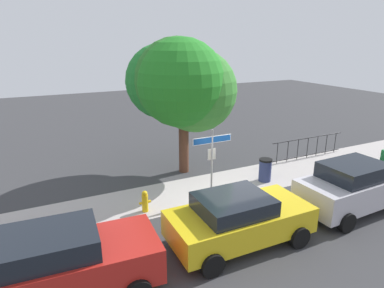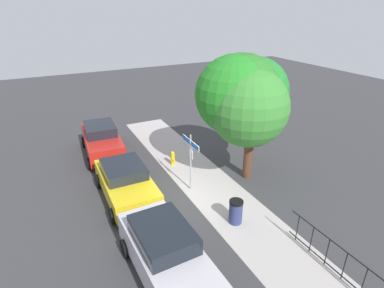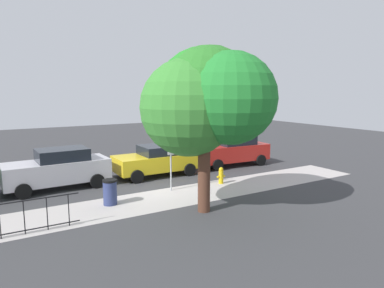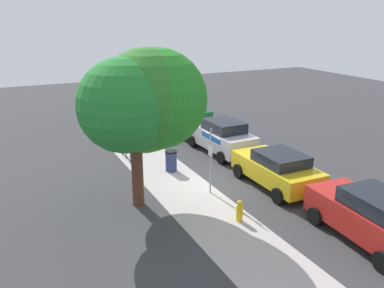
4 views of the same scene
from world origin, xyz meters
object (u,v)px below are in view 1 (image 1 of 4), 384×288
(street_sign, at_px, (212,152))
(fire_hydrant, at_px, (145,201))
(car_red, at_px, (62,263))
(trash_bin, at_px, (265,170))
(car_yellow, at_px, (239,219))
(shade_tree, at_px, (180,84))
(car_silver, at_px, (356,186))

(street_sign, xyz_separation_m, fire_hydrant, (-2.53, 0.20, -1.50))
(street_sign, height_order, fire_hydrant, street_sign)
(car_red, xyz_separation_m, trash_bin, (8.36, 3.32, -0.39))
(street_sign, bearing_deg, fire_hydrant, 175.52)
(car_red, distance_m, fire_hydrant, 4.24)
(street_sign, height_order, car_yellow, street_sign)
(street_sign, distance_m, shade_tree, 3.43)
(shade_tree, xyz_separation_m, trash_bin, (2.93, -2.19, -3.52))
(fire_hydrant, bearing_deg, car_red, -134.23)
(shade_tree, height_order, car_silver, shade_tree)
(car_yellow, bearing_deg, car_red, -179.38)
(fire_hydrant, distance_m, trash_bin, 5.43)
(shade_tree, height_order, car_yellow, shade_tree)
(street_sign, height_order, trash_bin, street_sign)
(shade_tree, distance_m, car_red, 8.34)
(car_silver, height_order, trash_bin, car_silver)
(trash_bin, bearing_deg, street_sign, -170.21)
(car_silver, distance_m, fire_hydrant, 7.36)
(shade_tree, relative_size, car_red, 1.34)
(car_red, relative_size, car_silver, 0.99)
(shade_tree, bearing_deg, car_yellow, -96.49)
(car_yellow, height_order, fire_hydrant, car_yellow)
(car_red, relative_size, car_yellow, 1.05)
(street_sign, xyz_separation_m, car_yellow, (-0.67, -2.81, -1.08))
(street_sign, distance_m, car_yellow, 3.08)
(street_sign, distance_m, trash_bin, 3.24)
(car_red, height_order, fire_hydrant, car_red)
(fire_hydrant, bearing_deg, street_sign, -4.48)
(shade_tree, height_order, fire_hydrant, shade_tree)
(street_sign, bearing_deg, car_yellow, -103.41)
(car_red, bearing_deg, shade_tree, 48.96)
(street_sign, relative_size, fire_hydrant, 3.49)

